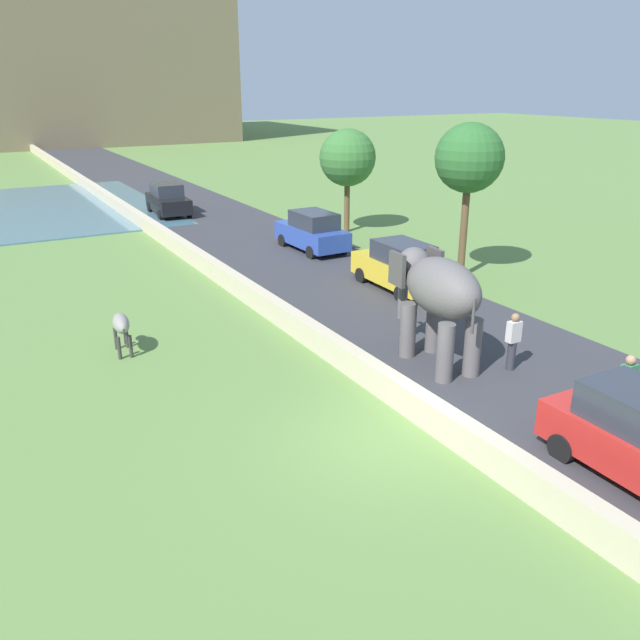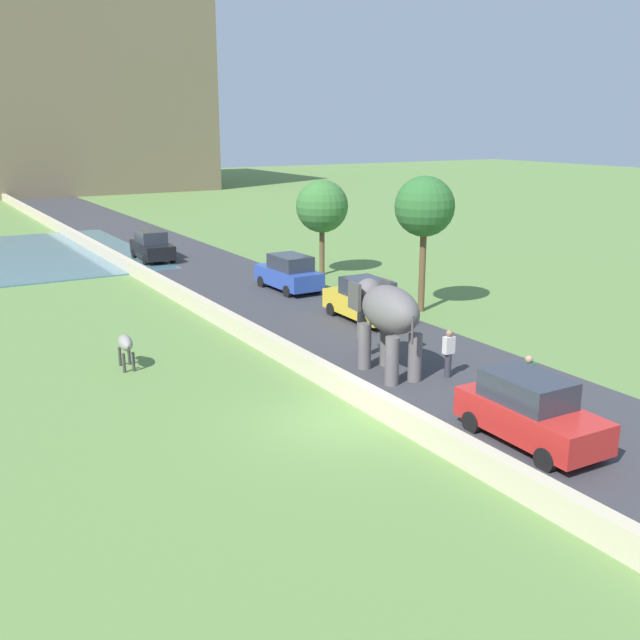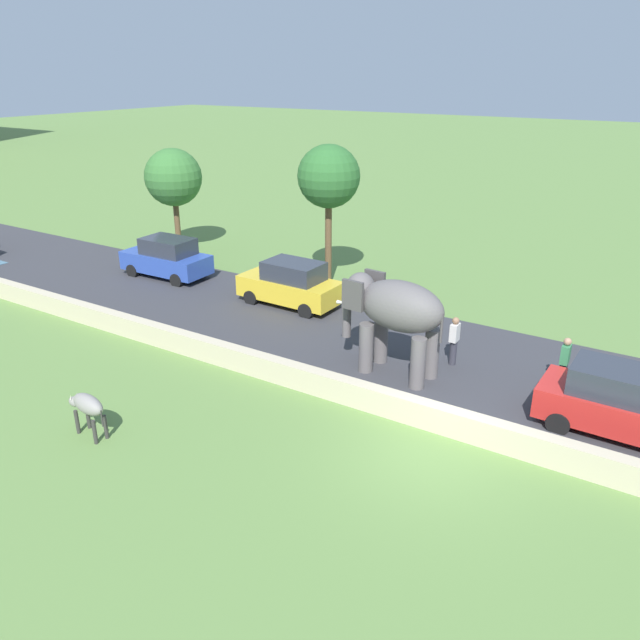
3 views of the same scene
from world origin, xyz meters
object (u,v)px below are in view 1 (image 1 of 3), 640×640
object	(u,v)px
person_trailing	(626,387)
car_black	(168,200)
cow_grey	(121,325)
car_blue	(312,232)
elephant	(437,292)
car_yellow	(400,266)
person_beside_elephant	(513,341)

from	to	relation	value
person_trailing	car_black	world-z (taller)	car_black
person_trailing	cow_grey	bearing A→B (deg)	132.67
person_trailing	car_blue	xyz separation A→B (m)	(1.47, 17.06, 0.03)
elephant	car_yellow	distance (m)	6.73
person_beside_elephant	cow_grey	distance (m)	10.66
person_beside_elephant	car_black	size ratio (longest dim) A/B	0.40
elephant	cow_grey	world-z (taller)	elephant
person_beside_elephant	elephant	bearing A→B (deg)	136.48
person_beside_elephant	person_trailing	bearing A→B (deg)	-86.55
car_blue	car_yellow	distance (m)	6.61
person_trailing	cow_grey	xyz separation A→B (m)	(-8.78, 9.52, -0.04)
car_yellow	car_blue	bearing A→B (deg)	89.98
car_black	cow_grey	size ratio (longest dim) A/B	2.89
car_blue	car_yellow	bearing A→B (deg)	-90.02
person_trailing	car_black	bearing A→B (deg)	93.38
car_blue	car_yellow	size ratio (longest dim) A/B	1.00
person_trailing	cow_grey	world-z (taller)	person_trailing
elephant	person_beside_elephant	world-z (taller)	elephant
person_trailing	car_blue	size ratio (longest dim) A/B	0.40
car_black	person_beside_elephant	bearing A→B (deg)	-86.62
person_beside_elephant	cow_grey	bearing A→B (deg)	143.67
car_blue	car_black	distance (m)	11.71
cow_grey	car_yellow	bearing A→B (deg)	5.15
person_beside_elephant	car_yellow	size ratio (longest dim) A/B	0.40
person_trailing	cow_grey	size ratio (longest dim) A/B	1.16
person_trailing	elephant	bearing A→B (deg)	109.83
car_blue	cow_grey	size ratio (longest dim) A/B	2.86
person_beside_elephant	person_trailing	size ratio (longest dim) A/B	1.00
elephant	person_trailing	bearing A→B (deg)	-70.17
car_blue	cow_grey	xyz separation A→B (m)	(-10.25, -7.54, -0.06)
person_beside_elephant	car_blue	world-z (taller)	car_blue
elephant	cow_grey	distance (m)	8.74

